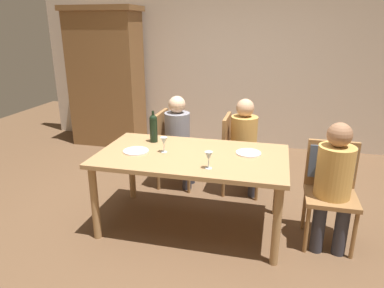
% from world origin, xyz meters
% --- Properties ---
extents(ground_plane, '(10.00, 10.00, 0.00)m').
position_xyz_m(ground_plane, '(0.00, 0.00, 0.00)').
color(ground_plane, brown).
extents(rear_room_partition, '(6.40, 0.12, 2.70)m').
position_xyz_m(rear_room_partition, '(0.00, 2.69, 1.35)').
color(rear_room_partition, beige).
rests_on(rear_room_partition, ground_plane).
extents(armoire_cabinet, '(1.18, 0.62, 2.18)m').
position_xyz_m(armoire_cabinet, '(-1.98, 2.24, 1.10)').
color(armoire_cabinet, brown).
rests_on(armoire_cabinet, ground_plane).
extents(dining_table, '(1.76, 0.99, 0.75)m').
position_xyz_m(dining_table, '(0.00, 0.00, 0.67)').
color(dining_table, '#A87F51').
rests_on(dining_table, ground_plane).
extents(chair_far_right, '(0.44, 0.44, 0.92)m').
position_xyz_m(chair_far_right, '(0.31, 0.87, 0.53)').
color(chair_far_right, olive).
rests_on(chair_far_right, ground_plane).
extents(chair_right_end, '(0.44, 0.46, 0.92)m').
position_xyz_m(chair_right_end, '(1.26, 0.12, 0.59)').
color(chair_right_end, olive).
rests_on(chair_right_end, ground_plane).
extents(chair_far_left, '(0.44, 0.44, 0.92)m').
position_xyz_m(chair_far_left, '(-0.48, 0.87, 0.53)').
color(chair_far_left, olive).
rests_on(chair_far_left, ground_plane).
extents(person_woman_host, '(0.35, 0.30, 1.13)m').
position_xyz_m(person_woman_host, '(0.42, 0.87, 0.65)').
color(person_woman_host, '#33333D').
rests_on(person_woman_host, ground_plane).
extents(person_man_bearded, '(0.31, 0.36, 1.14)m').
position_xyz_m(person_man_bearded, '(1.26, -0.03, 0.66)').
color(person_man_bearded, '#33333D').
rests_on(person_man_bearded, ground_plane).
extents(person_man_guest, '(0.35, 0.30, 1.12)m').
position_xyz_m(person_man_guest, '(-0.37, 0.87, 0.65)').
color(person_man_guest, '#33333D').
rests_on(person_man_guest, ground_plane).
extents(wine_bottle_tall_green, '(0.08, 0.08, 0.33)m').
position_xyz_m(wine_bottle_tall_green, '(-0.47, 0.26, 0.91)').
color(wine_bottle_tall_green, black).
rests_on(wine_bottle_tall_green, dining_table).
extents(wine_glass_near_left, '(0.07, 0.07, 0.15)m').
position_xyz_m(wine_glass_near_left, '(0.22, -0.30, 0.86)').
color(wine_glass_near_left, silver).
rests_on(wine_glass_near_left, dining_table).
extents(wine_glass_centre, '(0.07, 0.07, 0.15)m').
position_xyz_m(wine_glass_centre, '(-0.27, -0.01, 0.86)').
color(wine_glass_centre, silver).
rests_on(wine_glass_centre, dining_table).
extents(dinner_plate_host, '(0.24, 0.24, 0.01)m').
position_xyz_m(dinner_plate_host, '(-0.54, -0.06, 0.76)').
color(dinner_plate_host, white).
rests_on(dinner_plate_host, dining_table).
extents(dinner_plate_guest_left, '(0.24, 0.24, 0.01)m').
position_xyz_m(dinner_plate_guest_left, '(0.51, 0.14, 0.76)').
color(dinner_plate_guest_left, white).
rests_on(dinner_plate_guest_left, dining_table).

